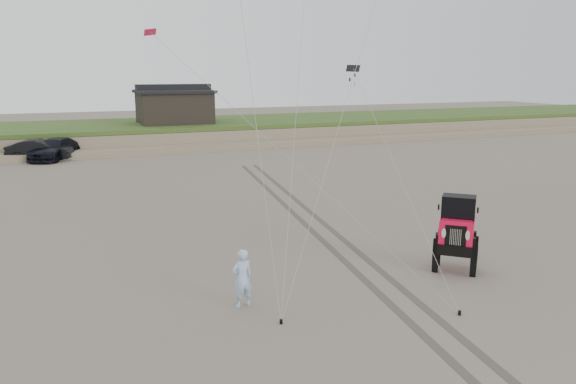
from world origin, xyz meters
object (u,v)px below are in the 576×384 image
Objects in this scene: cabin at (174,106)px; jeep at (456,242)px; man at (242,278)px; truck_c at (55,149)px; truck_b at (40,150)px.

jeep is at bearing -87.26° from cabin.
truck_c is at bearing -88.80° from man.
cabin is at bearing -105.97° from man.
truck_c is 29.96m from man.
jeep is (12.56, -29.50, 0.24)m from truck_b.
jeep is at bearing -40.89° from truck_c.
cabin is 3.98× the size of man.
man is at bearing -152.27° from truck_b.
cabin is 1.26× the size of truck_c.
jeep is at bearing 172.94° from man.
truck_c is 0.98× the size of jeep.
cabin reaches higher than man.
jeep reaches higher than truck_c.
truck_c is 3.16× the size of man.
truck_b is (-10.84, -6.36, -2.51)m from cabin.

